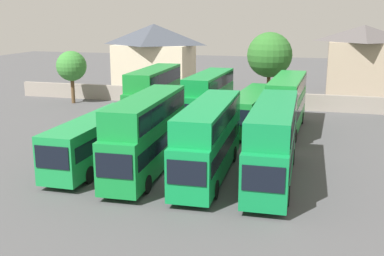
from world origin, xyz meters
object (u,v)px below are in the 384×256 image
Objects in this scene: bus_3 at (209,136)px; bus_7 at (252,108)px; house_terrace_left at (154,56)px; bus_8 at (287,101)px; house_terrace_centre at (362,61)px; bus_4 at (273,138)px; bus_5 at (154,93)px; bus_6 at (209,96)px; tree_left_of_lot at (270,55)px; tree_behind_wall at (71,66)px; bus_2 at (147,131)px; bus_1 at (96,138)px.

bus_7 is at bearing 174.98° from bus_3.
bus_8 is at bearing -45.18° from house_terrace_left.
bus_8 reaches higher than bus_7.
bus_4 is at bearing -102.16° from house_terrace_centre.
house_terrace_left reaches higher than bus_5.
bus_6 is at bearing -168.59° from bus_3.
bus_3 is at bearing -91.58° from tree_left_of_lot.
bus_5 is 1.75× the size of tree_behind_wall.
tree_left_of_lot reaches higher than bus_8.
tree_behind_wall is at bearing -157.97° from house_terrace_centre.
house_terrace_left reaches higher than bus_6.
house_terrace_centre is 1.47× the size of tree_behind_wall.
bus_7 is 1.12× the size of house_terrace_left.
bus_2 is 35.75m from house_terrace_left.
bus_7 is at bearing -167.80° from bus_4.
bus_1 is 1.26× the size of house_terrace_centre.
bus_6 is at bearing -109.03° from tree_left_of_lot.
bus_1 is at bearing -100.44° from bus_2.
house_terrace_centre reaches higher than tree_behind_wall.
tree_behind_wall is at bearing -108.63° from bus_6.
bus_3 is 1.92× the size of tree_behind_wall.
bus_5 is 28.51m from house_terrace_centre.
tree_left_of_lot is (-3.30, 25.82, 2.93)m from bus_4.
tree_behind_wall is (-25.43, 20.32, 1.57)m from bus_4.
bus_8 is 13.32m from tree_left_of_lot.
house_terrace_centre is (14.68, 19.78, 1.80)m from bus_6.
tree_behind_wall is (-21.42, 20.62, 1.63)m from bus_3.
bus_4 is at bearing 91.88° from bus_3.
tree_left_of_lot is 1.36× the size of tree_behind_wall.
house_terrace_left reaches higher than bus_1.
bus_7 is at bearing 147.07° from bus_1.
house_terrace_centre reaches higher than house_terrace_left.
bus_1 is at bearing -16.78° from bus_6.
bus_6 is 1.17× the size of house_terrace_centre.
bus_2 is 14.62m from bus_5.
bus_4 reaches higher than bus_1.
house_terrace_left is at bearing -178.87° from house_terrace_centre.
bus_2 is 0.96× the size of bus_3.
bus_4 is 1.46× the size of tree_left_of_lot.
house_terrace_centre is at bearing 36.25° from tree_left_of_lot.
bus_2 reaches higher than bus_1.
tree_left_of_lot is at bearing 160.81° from bus_1.
bus_3 is (4.06, 0.40, -0.16)m from bus_2.
bus_6 reaches higher than bus_8.
tree_left_of_lot is (0.07, 12.29, 3.77)m from bus_7.
house_terrace_left is at bearing -133.58° from bus_8.
bus_4 is at bearing 29.85° from bus_6.
bus_3 reaches higher than bus_7.
bus_1 is 27.66m from tree_left_of_lot.
bus_6 is (-3.44, 14.06, 0.05)m from bus_3.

